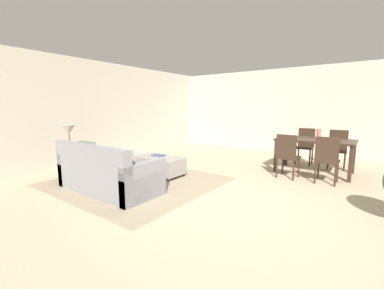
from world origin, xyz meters
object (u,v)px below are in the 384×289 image
(couch, at_px, (107,174))
(dining_chair_near_left, at_px, (287,154))
(dining_chair_far_left, at_px, (305,144))
(book_on_ottoman, at_px, (158,155))
(ottoman_table, at_px, (159,165))
(dining_table, at_px, (315,143))
(table_lamp, at_px, (69,131))
(vase_centerpiece, at_px, (319,134))
(dining_chair_near_right, at_px, (327,158))
(side_table, at_px, (71,156))
(dining_chair_far_right, at_px, (338,147))

(couch, xyz_separation_m, dining_chair_near_left, (2.34, 2.68, 0.22))
(dining_chair_far_left, distance_m, book_on_ottoman, 3.85)
(ottoman_table, distance_m, dining_table, 3.52)
(table_lamp, bearing_deg, vase_centerpiece, 41.03)
(dining_table, height_order, dining_chair_far_left, dining_chair_far_left)
(table_lamp, bearing_deg, ottoman_table, 44.47)
(dining_chair_near_left, bearing_deg, dining_table, 66.98)
(dining_chair_near_left, xyz_separation_m, dining_chair_near_right, (0.72, 0.04, 0.00))
(ottoman_table, height_order, table_lamp, table_lamp)
(dining_chair_near_right, bearing_deg, side_table, -148.24)
(dining_table, distance_m, book_on_ottoman, 3.51)
(dining_table, height_order, dining_chair_near_left, dining_chair_near_left)
(dining_chair_far_right, bearing_deg, dining_chair_far_left, 175.18)
(dining_table, bearing_deg, couch, -127.40)
(couch, xyz_separation_m, dining_chair_far_right, (3.06, 4.34, 0.22))
(dining_chair_near_left, height_order, dining_chair_far_right, same)
(couch, relative_size, dining_chair_far_right, 2.10)
(couch, bearing_deg, ottoman_table, 89.30)
(dining_chair_far_left, height_order, book_on_ottoman, dining_chair_far_left)
(dining_chair_far_left, height_order, vase_centerpiece, vase_centerpiece)
(couch, relative_size, book_on_ottoman, 7.42)
(side_table, distance_m, table_lamp, 0.54)
(dining_chair_far_right, bearing_deg, couch, -125.24)
(dining_table, distance_m, dining_chair_far_right, 0.90)
(side_table, relative_size, table_lamp, 1.12)
(ottoman_table, bearing_deg, dining_chair_near_right, 25.02)
(couch, xyz_separation_m, table_lamp, (-1.26, 0.04, 0.70))
(couch, distance_m, dining_chair_near_right, 4.10)
(ottoman_table, height_order, dining_chair_far_left, dining_chair_far_left)
(dining_table, relative_size, dining_chair_far_right, 1.71)
(ottoman_table, height_order, dining_chair_far_right, dining_chair_far_right)
(side_table, bearing_deg, couch, -1.83)
(dining_chair_near_right, relative_size, vase_centerpiece, 3.99)
(dining_chair_near_right, distance_m, dining_chair_far_left, 1.84)
(side_table, xyz_separation_m, dining_chair_far_right, (4.33, 4.30, 0.06))
(dining_chair_near_right, relative_size, dining_chair_far_right, 1.00)
(dining_chair_near_left, relative_size, dining_chair_far_right, 1.00)
(dining_table, xyz_separation_m, vase_centerpiece, (0.06, 0.01, 0.21))
(dining_table, bearing_deg, side_table, -138.63)
(side_table, height_order, dining_chair_far_left, dining_chair_far_left)
(side_table, relative_size, book_on_ottoman, 2.26)
(vase_centerpiece, bearing_deg, book_on_ottoman, -142.23)
(table_lamp, height_order, dining_chair_near_right, table_lamp)
(couch, xyz_separation_m, dining_chair_near_right, (3.06, 2.72, 0.22))
(side_table, distance_m, dining_chair_far_right, 6.10)
(dining_chair_near_right, relative_size, dining_chair_far_left, 1.00)
(table_lamp, bearing_deg, couch, -1.83)
(side_table, relative_size, dining_chair_near_left, 0.64)
(dining_chair_near_right, bearing_deg, ottoman_table, -154.98)
(ottoman_table, height_order, book_on_ottoman, book_on_ottoman)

